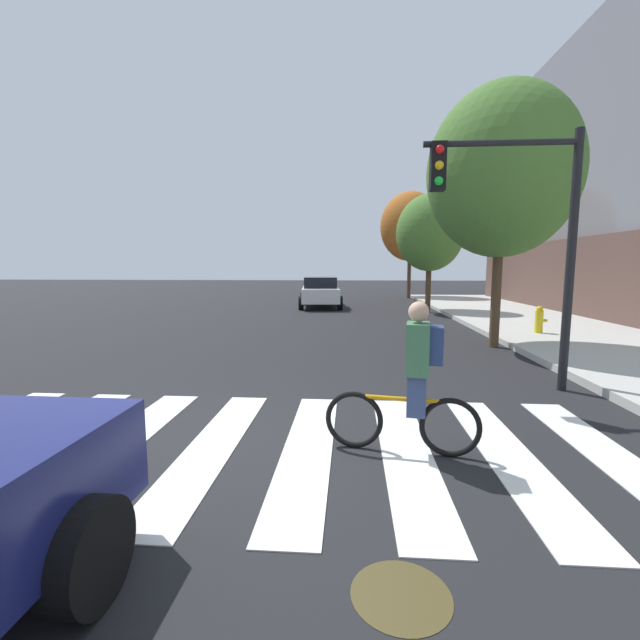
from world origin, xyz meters
name	(u,v)px	position (x,y,z in m)	size (l,w,h in m)	color
ground_plane	(220,446)	(0.00, 0.00, 0.00)	(120.00, 120.00, 0.00)	black
crosswalk_stripes	(260,447)	(0.47, 0.00, 0.01)	(8.27, 3.58, 0.01)	silver
manhole_cover	(401,595)	(1.83, -2.14, 0.00)	(0.64, 0.64, 0.01)	#473D1E
sedan_mid	(320,292)	(-0.06, 17.05, 0.79)	(2.38, 4.58, 1.54)	silver
cyclist	(414,379)	(2.18, -0.03, 0.84)	(1.70, 0.39, 1.69)	black
traffic_light_near	(520,216)	(4.20, 2.61, 2.86)	(2.47, 0.28, 4.20)	black
fire_hydrant	(539,320)	(6.94, 8.07, 0.53)	(0.33, 0.22, 0.78)	gold
street_tree_near	(502,172)	(5.17, 6.51, 4.36)	(3.63, 3.63, 6.46)	#4C3823
street_tree_mid	(430,233)	(4.95, 14.86, 3.54)	(2.95, 2.95, 5.24)	#4C3823
street_tree_far	(410,226)	(5.28, 23.80, 4.62)	(3.85, 3.85, 6.85)	#4C3823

